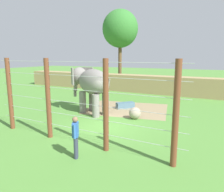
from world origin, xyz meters
TOP-DOWN VIEW (x-y plane):
  - ground_plane at (0.00, 0.00)m, footprint 120.00×120.00m
  - dirt_patch at (-0.56, 4.44)m, footprint 6.70×5.84m
  - embankment_wall at (0.00, 12.24)m, footprint 36.00×1.80m
  - elephant at (-2.35, 2.23)m, footprint 4.04×2.55m
  - enrichment_ball at (0.94, 2.26)m, footprint 0.76×0.76m
  - cable_fence at (-0.01, -2.58)m, footprint 9.72×0.23m
  - zookeeper at (0.87, -3.72)m, footprint 0.41×0.54m
  - feed_trough at (-0.79, 4.62)m, footprint 1.30×1.38m
  - tree_far_left at (-6.19, 14.81)m, footprint 4.43×4.43m

SIDE VIEW (x-z plane):
  - ground_plane at x=0.00m, z-range 0.00..0.00m
  - dirt_patch at x=-0.56m, z-range 0.00..0.01m
  - feed_trough at x=-0.79m, z-range 0.00..0.44m
  - enrichment_ball at x=0.94m, z-range 0.00..0.76m
  - zookeeper at x=0.87m, z-range 0.09..1.76m
  - embankment_wall at x=0.00m, z-range 0.00..1.88m
  - cable_fence at x=-0.01m, z-range 0.01..3.85m
  - elephant at x=-2.35m, z-range 0.51..3.66m
  - tree_far_left at x=-6.19m, z-range 2.45..12.09m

